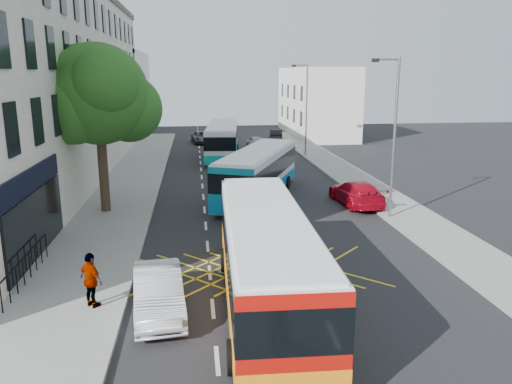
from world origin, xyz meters
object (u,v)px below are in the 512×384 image
object	(u,v)px
bus_mid	(258,173)
red_hatchback	(356,193)
bus_far	(222,140)
pedestrian_far	(91,280)
lamp_far	(305,105)
lamp_near	(393,130)
distant_car_silver	(256,142)
distant_car_dark	(276,134)
street_tree	(98,95)
bus_near	(266,258)
distant_car_grey	(202,137)
parked_car_silver	(158,292)

from	to	relation	value
bus_mid	red_hatchback	distance (m)	5.90
bus_far	pedestrian_far	world-z (taller)	bus_far
lamp_far	lamp_near	bearing A→B (deg)	-90.00
lamp_far	red_hatchback	xyz separation A→B (m)	(-0.70, -16.92, -3.92)
bus_mid	red_hatchback	bearing A→B (deg)	0.56
bus_far	distant_car_silver	size ratio (longest dim) A/B	3.16
distant_car_dark	street_tree	bearing A→B (deg)	69.85
bus_far	pedestrian_far	distance (m)	29.26
lamp_near	distant_car_dark	xyz separation A→B (m)	(-0.70, 31.87, -4.02)
street_tree	lamp_far	bearing A→B (deg)	49.19
bus_near	distant_car_dark	world-z (taller)	bus_near
bus_mid	distant_car_dark	bearing A→B (deg)	100.99
bus_mid	distant_car_dark	distance (m)	27.18
street_tree	lamp_far	xyz separation A→B (m)	(14.71, 17.03, -1.68)
lamp_near	bus_mid	xyz separation A→B (m)	(-6.11, 5.25, -3.06)
bus_far	bus_mid	bearing A→B (deg)	-79.49
bus_far	red_hatchback	size ratio (longest dim) A/B	2.30
bus_near	bus_far	size ratio (longest dim) A/B	1.01
street_tree	distant_car_silver	distance (m)	26.26
pedestrian_far	distant_car_dark	bearing A→B (deg)	-63.12
distant_car_grey	distant_car_silver	bearing A→B (deg)	-43.72
bus_far	distant_car_dark	xyz separation A→B (m)	(6.70, 11.87, -1.01)
lamp_near	lamp_far	bearing A→B (deg)	90.00
parked_car_silver	red_hatchback	xyz separation A→B (m)	(10.40, 12.10, -0.00)
lamp_near	distant_car_grey	xyz separation A→B (m)	(-9.00, 30.12, -4.00)
distant_car_silver	distant_car_dark	bearing A→B (deg)	-123.52
street_tree	bus_far	bearing A→B (deg)	66.79
lamp_near	distant_car_silver	size ratio (longest dim) A/B	2.29
lamp_far	distant_car_grey	size ratio (longest dim) A/B	1.79
parked_car_silver	distant_car_dark	bearing A→B (deg)	69.77
red_hatchback	distant_car_dark	bearing A→B (deg)	-94.80
lamp_far	distant_car_silver	size ratio (longest dim) A/B	2.29
pedestrian_far	bus_far	bearing A→B (deg)	-57.41
bus_near	bus_mid	bearing A→B (deg)	85.55
distant_car_silver	distant_car_grey	bearing A→B (deg)	-43.02
bus_near	pedestrian_far	distance (m)	5.58
lamp_near	bus_mid	distance (m)	8.62
distant_car_grey	pedestrian_far	bearing A→B (deg)	-102.87
distant_car_grey	distant_car_dark	bearing A→B (deg)	5.24
lamp_far	pedestrian_far	xyz separation A→B (m)	(-13.20, -28.67, -3.57)
lamp_far	parked_car_silver	world-z (taller)	lamp_far
pedestrian_far	street_tree	bearing A→B (deg)	-38.59
lamp_far	bus_far	bearing A→B (deg)	179.97
bus_near	distant_car_silver	bearing A→B (deg)	85.33
bus_far	pedestrian_far	xyz separation A→B (m)	(-5.80, -28.67, -0.56)
bus_mid	red_hatchback	size ratio (longest dim) A/B	2.22
parked_car_silver	distant_car_silver	bearing A→B (deg)	72.15
bus_far	parked_car_silver	xyz separation A→B (m)	(-3.70, -29.02, -0.91)
lamp_near	bus_far	size ratio (longest dim) A/B	0.72
street_tree	lamp_far	distance (m)	22.57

